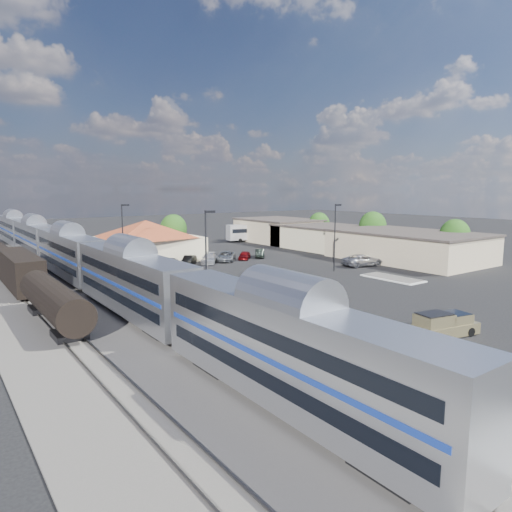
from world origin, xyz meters
TOP-DOWN VIEW (x-y plane):
  - ground at (0.00, 0.00)m, footprint 280.00×280.00m
  - railbed at (-21.00, 8.00)m, footprint 16.00×100.00m
  - platform at (-12.00, 6.00)m, footprint 5.50×92.00m
  - passenger_train at (-18.00, 15.71)m, footprint 3.00×104.00m
  - freight_cars at (-24.00, 11.96)m, footprint 2.80×46.00m
  - station_depot at (-4.56, 24.00)m, footprint 18.35×12.24m
  - buildings_east at (28.00, 14.28)m, footprint 14.40×51.40m
  - traffic_island_south at (4.00, 2.00)m, footprint 3.30×7.50m
  - traffic_island_north at (14.00, -8.00)m, footprint 3.30×7.50m
  - lamp_plat_s at (-10.90, -6.00)m, footprint 1.08×0.25m
  - lamp_plat_n at (-10.90, 16.00)m, footprint 1.08×0.25m
  - lamp_lot at (12.10, 0.00)m, footprint 1.08×0.25m
  - tree_east_a at (34.00, -4.00)m, footprint 4.56×4.56m
  - tree_east_b at (34.00, 12.00)m, footprint 4.94×4.94m
  - tree_east_c at (34.00, 26.00)m, footprint 4.41×4.41m
  - tree_depot at (3.00, 30.00)m, footprint 4.71×4.71m
  - pickup_truck at (-1.02, -24.29)m, footprint 5.52×2.87m
  - suv at (18.34, 0.60)m, footprint 6.44×3.76m
  - coach_bus at (24.00, 35.75)m, footprint 11.38×4.24m
  - person_a at (-12.47, -4.57)m, footprint 0.43×0.64m
  - person_b at (-13.22, 4.18)m, footprint 0.86×0.94m
  - parked_car_a at (-4.59, 15.69)m, footprint 3.92×3.98m
  - parked_car_b at (-1.39, 15.99)m, footprint 3.85×4.05m
  - parked_car_c at (1.81, 15.69)m, footprint 4.59×5.19m
  - parked_car_d at (5.01, 15.99)m, footprint 5.26×5.72m
  - parked_car_e at (8.21, 15.69)m, footprint 3.69×3.76m
  - parked_car_f at (11.41, 15.99)m, footprint 3.57×4.13m

SIDE VIEW (x-z plane):
  - ground at x=0.00m, z-range 0.00..0.00m
  - railbed at x=-21.00m, z-range 0.00..0.12m
  - platform at x=-12.00m, z-range 0.00..0.18m
  - traffic_island_south at x=4.00m, z-range 0.00..0.21m
  - traffic_island_north at x=14.00m, z-range 0.00..0.21m
  - parked_car_e at x=8.21m, z-range 0.00..1.28m
  - parked_car_f at x=11.41m, z-range 0.00..1.34m
  - parked_car_a at x=-4.59m, z-range 0.00..1.36m
  - parked_car_b at x=-1.39m, z-range 0.00..1.37m
  - parked_car_c at x=1.81m, z-range 0.00..1.44m
  - parked_car_d at x=5.01m, z-range 0.00..1.49m
  - suv at x=18.34m, z-range 0.00..1.68m
  - pickup_truck at x=-1.02m, z-range -0.05..1.77m
  - person_b at x=-13.22m, z-range 0.18..1.76m
  - person_a at x=-12.47m, z-range 0.18..1.92m
  - freight_cars at x=-24.00m, z-range -0.07..3.93m
  - coach_bus at x=24.00m, z-range 0.27..3.85m
  - buildings_east at x=28.00m, z-range -0.13..4.67m
  - passenger_train at x=-18.00m, z-range 0.09..5.64m
  - station_depot at x=-4.56m, z-range 0.03..6.23m
  - tree_east_c at x=34.00m, z-range 0.66..6.87m
  - tree_east_a at x=34.00m, z-range 0.68..7.10m
  - tree_depot at x=3.00m, z-range 0.71..7.34m
  - tree_east_b at x=34.00m, z-range 0.74..7.70m
  - lamp_plat_s at x=-10.90m, z-range 0.84..9.84m
  - lamp_plat_n at x=-10.90m, z-range 0.84..9.84m
  - lamp_lot at x=12.10m, z-range 0.84..9.84m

